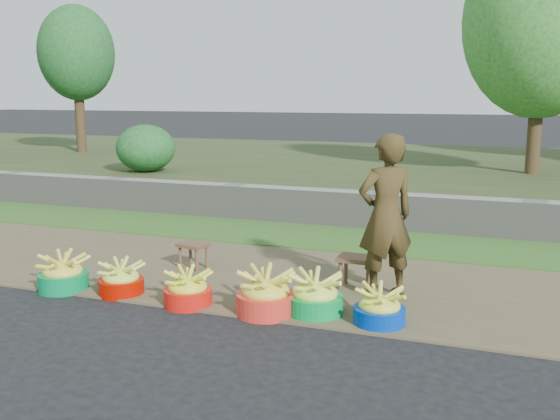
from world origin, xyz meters
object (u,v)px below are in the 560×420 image
(basin_a, at_px, (63,274))
(stool_right, at_px, (357,263))
(basin_f, at_px, (380,309))
(basin_e, at_px, (315,296))
(stool_left, at_px, (193,248))
(basin_b, at_px, (121,280))
(basin_c, at_px, (188,290))
(basin_d, at_px, (266,295))
(vendor_woman, at_px, (386,216))

(basin_a, xyz_separation_m, stool_right, (2.80, 1.04, 0.12))
(basin_a, height_order, basin_f, basin_a)
(basin_a, relative_size, basin_e, 0.98)
(stool_right, bearing_deg, stool_left, 177.37)
(basin_e, bearing_deg, stool_left, 151.70)
(basin_b, relative_size, stool_left, 1.20)
(basin_c, relative_size, stool_left, 1.22)
(basin_a, height_order, basin_c, basin_a)
(basin_f, relative_size, stool_left, 1.20)
(basin_e, distance_m, stool_right, 0.87)
(basin_c, relative_size, basin_e, 0.89)
(stool_left, bearing_deg, basin_d, -39.35)
(basin_e, distance_m, stool_left, 1.97)
(basin_f, bearing_deg, basin_d, -175.69)
(stool_left, relative_size, stool_right, 0.97)
(basin_f, bearing_deg, vendor_woman, 98.45)
(stool_left, xyz_separation_m, stool_right, (1.91, -0.09, 0.03))
(basin_b, relative_size, stool_right, 1.17)
(basin_f, height_order, stool_left, basin_f)
(basin_b, bearing_deg, vendor_woman, 18.25)
(stool_left, bearing_deg, basin_c, -64.39)
(basin_b, distance_m, basin_e, 1.99)
(basin_b, bearing_deg, basin_d, -0.73)
(stool_right, distance_m, vendor_woman, 0.63)
(basin_a, bearing_deg, basin_e, 4.30)
(basin_e, xyz_separation_m, basin_f, (0.60, -0.06, -0.02))
(basin_b, xyz_separation_m, basin_f, (2.58, 0.06, -0.00))
(stool_right, height_order, vendor_woman, vendor_woman)
(basin_c, height_order, basin_d, basin_d)
(basin_b, distance_m, basin_f, 2.58)
(basin_e, height_order, stool_right, basin_e)
(basin_d, distance_m, basin_e, 0.45)
(basin_c, xyz_separation_m, stool_right, (1.38, 1.02, 0.13))
(basin_d, distance_m, stool_right, 1.16)
(basin_a, height_order, basin_d, basin_d)
(stool_right, bearing_deg, basin_d, -121.71)
(basin_c, bearing_deg, basin_d, 2.88)
(basin_d, height_order, stool_left, basin_d)
(basin_b, xyz_separation_m, stool_left, (0.25, 1.05, 0.10))
(basin_a, bearing_deg, stool_left, 51.75)
(basin_b, relative_size, vendor_woman, 0.28)
(vendor_woman, bearing_deg, stool_left, -45.05)
(vendor_woman, bearing_deg, basin_f, 59.48)
(basin_d, xyz_separation_m, basin_f, (1.02, 0.08, -0.03))
(basin_a, bearing_deg, vendor_woman, 16.03)
(basin_e, relative_size, stool_left, 1.37)
(basin_f, bearing_deg, basin_c, -176.30)
(stool_left, distance_m, vendor_woman, 2.30)
(basin_b, height_order, basin_f, basin_b)
(stool_left, bearing_deg, basin_e, -28.30)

